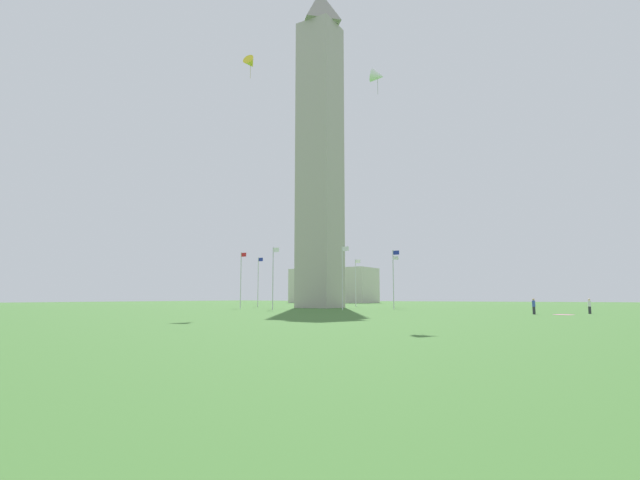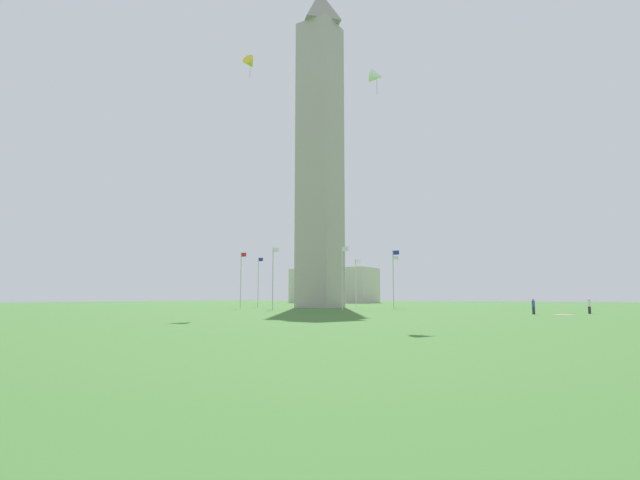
# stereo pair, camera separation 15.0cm
# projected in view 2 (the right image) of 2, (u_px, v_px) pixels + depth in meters

# --- Properties ---
(ground_plane) EXTENTS (260.00, 260.00, 0.00)m
(ground_plane) POSITION_uv_depth(u_px,v_px,m) (320.00, 308.00, 81.42)
(ground_plane) COLOR #3D6B2D
(obelisk_monument) EXTENTS (6.36, 6.36, 57.79)m
(obelisk_monument) POSITION_uv_depth(u_px,v_px,m) (320.00, 143.00, 84.84)
(obelisk_monument) COLOR #A8A399
(obelisk_monument) RESTS_ON ground
(flagpole_n) EXTENTS (1.12, 0.14, 9.22)m
(flagpole_n) POSITION_uv_depth(u_px,v_px,m) (394.00, 277.00, 75.06)
(flagpole_n) COLOR silver
(flagpole_n) RESTS_ON ground
(flagpole_ne) EXTENTS (1.12, 0.14, 9.22)m
(flagpole_ne) POSITION_uv_depth(u_px,v_px,m) (394.00, 279.00, 85.17)
(flagpole_ne) COLOR silver
(flagpole_ne) RESTS_ON ground
(flagpole_e) EXTENTS (1.12, 0.14, 9.22)m
(flagpole_e) POSITION_uv_depth(u_px,v_px,m) (356.00, 281.00, 93.40)
(flagpole_e) COLOR silver
(flagpole_e) RESTS_ON ground
(flagpole_se) EXTENTS (1.12, 0.14, 9.22)m
(flagpole_se) POSITION_uv_depth(u_px,v_px,m) (304.00, 281.00, 94.95)
(flagpole_se) COLOR silver
(flagpole_se) RESTS_ON ground
(flagpole_s) EXTENTS (1.12, 0.14, 9.22)m
(flagpole_s) POSITION_uv_depth(u_px,v_px,m) (258.00, 280.00, 88.90)
(flagpole_s) COLOR silver
(flagpole_s) RESTS_ON ground
(flagpole_sw) EXTENTS (1.12, 0.14, 9.22)m
(flagpole_sw) POSITION_uv_depth(u_px,v_px,m) (241.00, 278.00, 78.80)
(flagpole_sw) COLOR silver
(flagpole_sw) RESTS_ON ground
(flagpole_w) EXTENTS (1.12, 0.14, 9.22)m
(flagpole_w) POSITION_uv_depth(u_px,v_px,m) (273.00, 275.00, 70.57)
(flagpole_w) COLOR silver
(flagpole_w) RESTS_ON ground
(flagpole_nw) EXTENTS (1.12, 0.14, 9.22)m
(flagpole_nw) POSITION_uv_depth(u_px,v_px,m) (343.00, 275.00, 69.02)
(flagpole_nw) COLOR silver
(flagpole_nw) RESTS_ON ground
(person_blue_shirt) EXTENTS (0.32, 0.32, 1.70)m
(person_blue_shirt) POSITION_uv_depth(u_px,v_px,m) (533.00, 306.00, 51.15)
(person_blue_shirt) COLOR #2D2D38
(person_blue_shirt) RESTS_ON ground
(person_white_shirt) EXTENTS (0.32, 0.32, 1.67)m
(person_white_shirt) POSITION_uv_depth(u_px,v_px,m) (589.00, 306.00, 52.65)
(person_white_shirt) COLOR #2D2D38
(person_white_shirt) RESTS_ON ground
(kite_yellow_delta) EXTENTS (1.87, 2.14, 3.20)m
(kite_yellow_delta) POSITION_uv_depth(u_px,v_px,m) (250.00, 63.00, 65.57)
(kite_yellow_delta) COLOR yellow
(kite_white_delta) EXTENTS (1.69, 1.57, 2.47)m
(kite_white_delta) POSITION_uv_depth(u_px,v_px,m) (377.00, 76.00, 42.66)
(kite_white_delta) COLOR white
(distant_building) EXTENTS (26.71, 12.71, 10.93)m
(distant_building) POSITION_uv_depth(u_px,v_px,m) (334.00, 286.00, 154.34)
(distant_building) COLOR beige
(distant_building) RESTS_ON ground
(picnic_blanket_near_first_person) EXTENTS (2.11, 1.84, 0.01)m
(picnic_blanket_near_first_person) POSITION_uv_depth(u_px,v_px,m) (563.00, 315.00, 49.96)
(picnic_blanket_near_first_person) COLOR pink
(picnic_blanket_near_first_person) RESTS_ON ground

